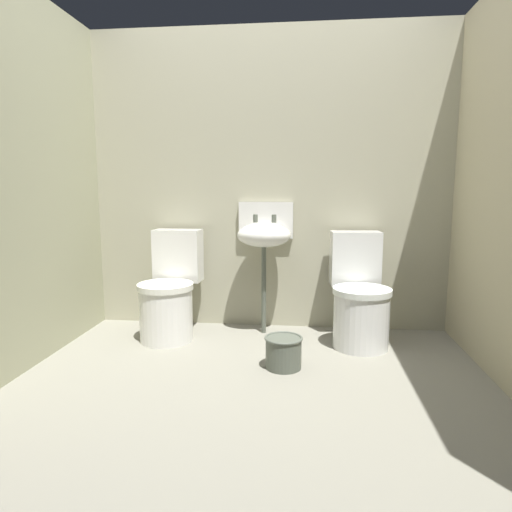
{
  "coord_description": "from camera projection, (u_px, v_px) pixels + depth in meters",
  "views": [
    {
      "loc": [
        0.29,
        -2.32,
        1.1
      ],
      "look_at": [
        0.0,
        0.3,
        0.7
      ],
      "focal_mm": 31.73,
      "sensor_mm": 36.0,
      "label": 1
    }
  ],
  "objects": [
    {
      "name": "sink",
      "position": [
        264.0,
        234.0,
        3.38
      ],
      "size": [
        0.42,
        0.35,
        0.99
      ],
      "color": "#50564A",
      "rests_on": "ground"
    },
    {
      "name": "wall_back",
      "position": [
        269.0,
        181.0,
        3.53
      ],
      "size": [
        3.15,
        0.1,
        2.3
      ],
      "primitive_type": "cube",
      "color": "#A5A287",
      "rests_on": "ground"
    },
    {
      "name": "toilet_left",
      "position": [
        170.0,
        294.0,
        3.33
      ],
      "size": [
        0.42,
        0.61,
        0.78
      ],
      "rotation": [
        0.0,
        0.0,
        3.1
      ],
      "color": "silver",
      "rests_on": "ground"
    },
    {
      "name": "toilet_right",
      "position": [
        359.0,
        299.0,
        3.19
      ],
      "size": [
        0.43,
        0.62,
        0.78
      ],
      "rotation": [
        0.0,
        0.0,
        3.21
      ],
      "color": "silver",
      "rests_on": "ground"
    },
    {
      "name": "bucket",
      "position": [
        283.0,
        352.0,
        2.77
      ],
      "size": [
        0.24,
        0.24,
        0.2
      ],
      "color": "#50564A",
      "rests_on": "ground"
    },
    {
      "name": "ground_plane",
      "position": [
        250.0,
        397.0,
        2.48
      ],
      "size": [
        3.15,
        2.79,
        0.08
      ],
      "primitive_type": "cube",
      "color": "gray"
    },
    {
      "name": "wall_left",
      "position": [
        2.0,
        179.0,
        2.56
      ],
      "size": [
        0.1,
        2.59,
        2.3
      ],
      "primitive_type": "cube",
      "color": "#A1A281",
      "rests_on": "ground"
    }
  ]
}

